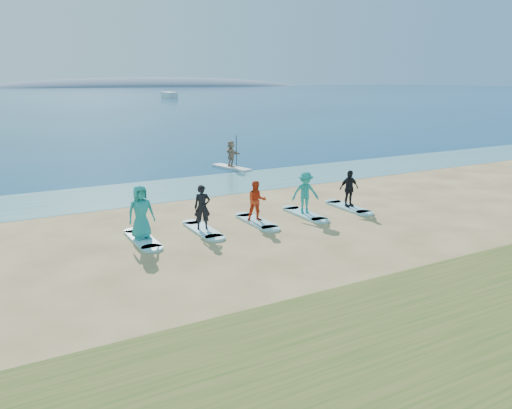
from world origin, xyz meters
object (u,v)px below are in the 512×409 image
surfboard_2 (257,222)px  student_4 (349,188)px  student_1 (202,207)px  student_3 (305,193)px  paddleboard (231,168)px  surfboard_3 (305,214)px  surfboard_4 (348,207)px  student_2 (257,201)px  paddleboarder (231,154)px  surfboard_0 (143,239)px  student_0 (141,212)px  boat_offshore_b (169,98)px  surfboard_1 (203,230)px

surfboard_2 → student_4: 4.51m
student_1 → student_3: bearing=19.9°
paddleboard → student_4: bearing=-102.6°
surfboard_3 → surfboard_4: bearing=0.0°
student_2 → surfboard_4: size_ratio=0.70×
surfboard_3 → surfboard_4: same height
paddleboarder → student_3: 11.19m
surfboard_0 → student_3: student_3 is taller
student_4 → student_2: bearing=-176.1°
paddleboarder → student_2: bearing=155.6°
surfboard_0 → student_0: size_ratio=1.20×
student_2 → student_0: bearing=-161.9°
boat_offshore_b → surfboard_0: bearing=-112.3°
paddleboard → student_1: student_1 is taller
student_1 → student_4: size_ratio=1.04×
paddleboarder → student_2: 11.82m
boat_offshore_b → student_2: bearing=-110.4°
student_1 → surfboard_3: (4.43, 0.00, -0.85)m
student_3 → paddleboarder: bearing=97.8°
surfboard_4 → boat_offshore_b: bearing=74.0°
surfboard_4 → student_0: bearing=180.0°
student_0 → student_1: size_ratio=1.14×
surfboard_1 → student_2: bearing=0.0°
boat_offshore_b → surfboard_0: (-41.77, -115.07, 0.04)m
student_0 → student_1: (2.22, 0.00, -0.11)m
surfboard_2 → surfboard_3: same height
boat_offshore_b → surfboard_3: bearing=-109.4°
surfboard_0 → student_2: student_2 is taller
surfboard_3 → surfboard_0: bearing=180.0°
student_4 → surfboard_3: bearing=-176.1°
paddleboard → paddleboarder: bearing=0.0°
surfboard_2 → student_4: size_ratio=1.42×
surfboard_4 → paddleboard: bearing=90.3°
paddleboard → student_4: 11.01m
student_2 → surfboard_4: student_2 is taller
paddleboard → paddleboarder: size_ratio=1.90×
student_1 → student_0: bearing=-160.1°
student_0 → surfboard_4: size_ratio=0.83×
paddleboarder → student_0: (-8.81, -10.98, 0.10)m
surfboard_1 → student_4: 6.70m
paddleboard → surfboard_2: (-4.37, -10.98, -0.01)m
student_1 → surfboard_4: size_ratio=0.73×
paddleboarder → surfboard_0: size_ratio=0.72×
surfboard_0 → student_0: 0.96m
surfboard_1 → surfboard_3: same height
student_1 → surfboard_3: student_1 is taller
surfboard_1 → student_1: size_ratio=1.37×
student_0 → surfboard_1: size_ratio=0.83×
student_2 → surfboard_3: 2.36m
paddleboarder → student_0: size_ratio=0.86×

